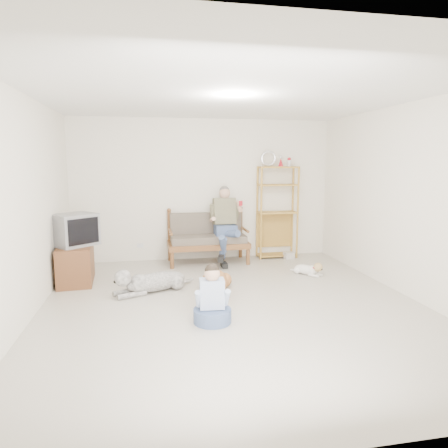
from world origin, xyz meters
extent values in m
plane|color=beige|center=(0.00, 0.00, 0.00)|extent=(5.50, 5.50, 0.00)
plane|color=white|center=(0.00, 0.00, 2.70)|extent=(5.50, 5.50, 0.00)
plane|color=silver|center=(0.00, 2.75, 1.35)|extent=(5.00, 0.00, 5.00)
plane|color=silver|center=(0.00, -2.75, 1.35)|extent=(5.00, 0.00, 5.00)
plane|color=silver|center=(-2.50, 0.00, 1.35)|extent=(0.00, 5.50, 5.50)
plane|color=silver|center=(2.50, 0.00, 1.35)|extent=(0.00, 5.50, 5.50)
cube|color=brown|center=(0.01, 2.36, 0.35)|extent=(1.51, 0.71, 0.10)
cube|color=#6A5F50|center=(0.01, 2.36, 0.47)|extent=(1.38, 0.61, 0.13)
cube|color=#6A5F50|center=(0.01, 2.60, 0.70)|extent=(1.38, 0.13, 0.45)
cylinder|color=brown|center=(0.01, 2.66, 0.90)|extent=(1.40, 0.06, 0.05)
cylinder|color=brown|center=(-0.69, 2.06, 0.15)|extent=(0.07, 0.07, 0.30)
cylinder|color=brown|center=(-0.69, 2.66, 0.47)|extent=(0.07, 0.07, 0.95)
cylinder|color=brown|center=(0.71, 2.06, 0.15)|extent=(0.07, 0.07, 0.30)
cylinder|color=brown|center=(0.71, 2.66, 0.47)|extent=(0.07, 0.07, 0.95)
cube|color=#485684|center=(0.34, 2.34, 0.62)|extent=(0.39, 0.37, 0.20)
cube|color=#787354|center=(0.34, 2.44, 0.97)|extent=(0.41, 0.28, 0.52)
sphere|color=tan|center=(0.34, 2.41, 1.31)|extent=(0.21, 0.21, 0.21)
sphere|color=#59544F|center=(0.34, 2.43, 1.35)|extent=(0.19, 0.19, 0.19)
cylinder|color=#B31320|center=(0.61, 2.22, 1.13)|extent=(0.07, 0.07, 0.09)
cube|color=#B48838|center=(1.42, 2.55, 1.78)|extent=(0.76, 0.31, 0.03)
torus|color=silver|center=(1.22, 2.55, 1.95)|extent=(0.31, 0.05, 0.31)
cone|color=#B31320|center=(1.47, 2.55, 1.88)|extent=(0.10, 0.10, 0.16)
cylinder|color=#B48838|center=(1.05, 2.40, 0.90)|extent=(0.04, 0.04, 1.80)
cylinder|color=#B48838|center=(1.05, 2.70, 0.90)|extent=(0.04, 0.04, 1.80)
cylinder|color=#B48838|center=(1.79, 2.40, 0.90)|extent=(0.04, 0.04, 1.80)
cylinder|color=#B48838|center=(1.79, 2.70, 0.90)|extent=(0.04, 0.04, 1.80)
cube|color=silver|center=(1.63, 2.38, 0.06)|extent=(0.21, 0.17, 0.12)
cube|color=brown|center=(-2.22, 1.52, 0.30)|extent=(0.56, 0.93, 0.60)
cube|color=brown|center=(-2.46, 1.30, 0.30)|extent=(0.05, 0.40, 0.50)
cube|color=brown|center=(-2.46, 1.74, 0.30)|extent=(0.05, 0.40, 0.50)
cube|color=slate|center=(-2.20, 1.49, 0.85)|extent=(0.76, 0.75, 0.50)
cube|color=black|center=(-2.05, 1.31, 0.85)|extent=(0.40, 0.34, 0.40)
cube|color=silver|center=(-1.25, 2.73, 0.30)|extent=(0.12, 0.02, 0.08)
ellipsoid|color=#A36738|center=(-0.14, 0.59, 0.15)|extent=(0.54, 0.99, 0.30)
sphere|color=#A36738|center=(-0.20, 0.32, 0.17)|extent=(0.30, 0.30, 0.30)
sphere|color=#A36738|center=(-0.26, 0.09, 0.30)|extent=(0.23, 0.23, 0.23)
ellipsoid|color=#A36738|center=(-0.28, -0.01, 0.27)|extent=(0.14, 0.19, 0.09)
cylinder|color=#A36738|center=(-0.03, 1.05, 0.06)|extent=(0.09, 0.38, 0.05)
ellipsoid|color=#A36738|center=(-0.33, 0.13, 0.30)|extent=(0.07, 0.08, 0.12)
ellipsoid|color=#A36738|center=(-0.17, 0.09, 0.30)|extent=(0.07, 0.08, 0.12)
ellipsoid|color=white|center=(-0.98, 0.84, 0.14)|extent=(0.98, 0.66, 0.28)
sphere|color=white|center=(-1.24, 0.73, 0.16)|extent=(0.28, 0.28, 0.28)
sphere|color=white|center=(-1.45, 0.64, 0.28)|extent=(0.24, 0.24, 0.24)
ellipsoid|color=white|center=(-1.55, 0.60, 0.25)|extent=(0.20, 0.16, 0.09)
cylinder|color=white|center=(-0.56, 1.02, 0.06)|extent=(0.30, 0.29, 0.04)
ellipsoid|color=white|center=(-1.46, 0.73, 0.28)|extent=(0.09, 0.08, 0.12)
ellipsoid|color=white|center=(-1.40, 0.57, 0.28)|extent=(0.09, 0.08, 0.12)
ellipsoid|color=white|center=(1.52, 1.26, 0.08)|extent=(0.40, 0.44, 0.16)
sphere|color=white|center=(1.59, 1.16, 0.09)|extent=(0.16, 0.16, 0.16)
sphere|color=tan|center=(1.66, 1.08, 0.16)|extent=(0.15, 0.15, 0.15)
ellipsoid|color=tan|center=(1.70, 1.02, 0.15)|extent=(0.12, 0.12, 0.06)
cylinder|color=white|center=(1.39, 1.42, 0.03)|extent=(0.15, 0.11, 0.03)
cone|color=tan|center=(1.61, 1.06, 0.21)|extent=(0.04, 0.04, 0.05)
cone|color=tan|center=(1.69, 1.12, 0.21)|extent=(0.04, 0.04, 0.05)
torus|color=#B31320|center=(1.64, 1.09, 0.15)|extent=(0.14, 0.14, 0.02)
cylinder|color=#485684|center=(-0.36, -0.47, 0.08)|extent=(0.45, 0.45, 0.16)
cube|color=silver|center=(-0.36, -0.45, 0.35)|extent=(0.30, 0.20, 0.35)
sphere|color=tan|center=(-0.36, -0.47, 0.60)|extent=(0.18, 0.18, 0.18)
sphere|color=black|center=(-0.36, -0.46, 0.63)|extent=(0.17, 0.17, 0.17)
camera|label=1|loc=(-1.06, -4.92, 1.88)|focal=32.00mm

